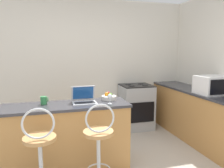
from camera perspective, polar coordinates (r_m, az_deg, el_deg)
wall_back at (r=4.45m, az=-7.85°, el=4.84°), size 12.00×0.06×2.60m
breakfast_bar at (r=3.04m, az=-11.70°, el=-13.52°), size 1.64×0.54×0.91m
counter_right at (r=4.08m, az=23.05°, el=-8.25°), size 0.59×2.74×0.91m
bar_stool_near at (r=2.52m, az=-18.19°, el=-17.64°), size 0.40×0.40×1.04m
bar_stool_far at (r=2.57m, az=-3.47°, el=-16.73°), size 0.40×0.40×1.04m
laptop at (r=2.96m, az=-7.33°, el=-3.74°), size 0.32×0.26×0.22m
microwave at (r=3.86m, az=25.09°, el=-0.23°), size 0.53×0.40×0.29m
stove_range at (r=4.54m, az=6.33°, el=-5.89°), size 0.62×0.57×0.91m
wine_glass_tall at (r=2.84m, az=-0.56°, el=-3.41°), size 0.06×0.06×0.13m
mug_green at (r=2.97m, az=-17.34°, el=-4.08°), size 0.10×0.08×0.10m
fruit_bowl at (r=3.10m, az=-0.83°, el=-3.40°), size 0.21×0.21×0.11m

